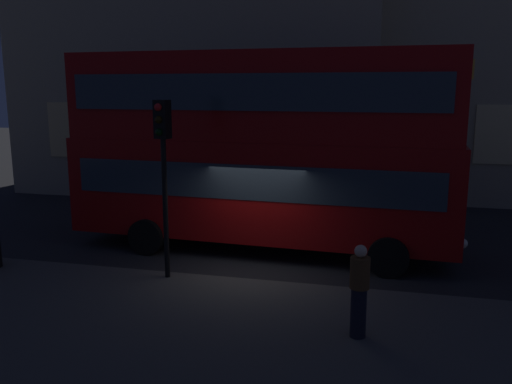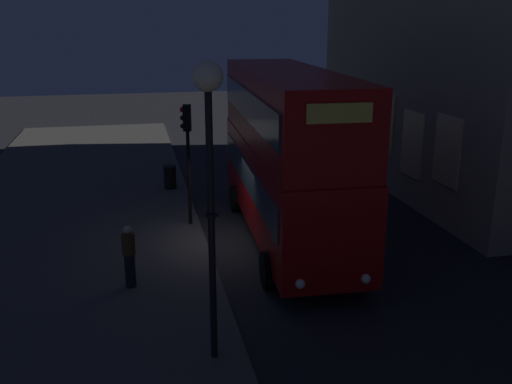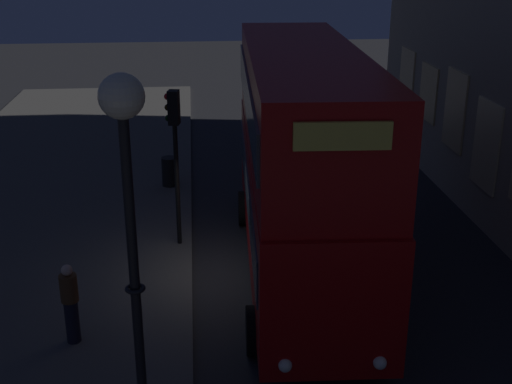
{
  "view_description": "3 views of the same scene",
  "coord_description": "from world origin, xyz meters",
  "px_view_note": "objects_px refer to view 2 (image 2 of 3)",
  "views": [
    {
      "loc": [
        3.0,
        -12.08,
        4.46
      ],
      "look_at": [
        0.07,
        0.17,
        1.97
      ],
      "focal_mm": 37.09,
      "sensor_mm": 36.0,
      "label": 1
    },
    {
      "loc": [
        16.75,
        -2.88,
        6.84
      ],
      "look_at": [
        -0.17,
        0.82,
        1.59
      ],
      "focal_mm": 40.01,
      "sensor_mm": 36.0,
      "label": 2
    },
    {
      "loc": [
        14.58,
        -0.64,
        7.66
      ],
      "look_at": [
        -1.47,
        0.87,
        1.59
      ],
      "focal_mm": 47.27,
      "sensor_mm": 36.0,
      "label": 3
    }
  ],
  "objects_px": {
    "traffic_light_near_kerb": "(187,140)",
    "litter_bin": "(170,177)",
    "pedestrian": "(129,256)",
    "double_decker_bus": "(287,148)",
    "street_lamp": "(209,137)"
  },
  "relations": [
    {
      "from": "traffic_light_near_kerb",
      "to": "litter_bin",
      "type": "bearing_deg",
      "value": -164.81
    },
    {
      "from": "street_lamp",
      "to": "pedestrian",
      "type": "bearing_deg",
      "value": -155.66
    },
    {
      "from": "traffic_light_near_kerb",
      "to": "pedestrian",
      "type": "bearing_deg",
      "value": -13.58
    },
    {
      "from": "litter_bin",
      "to": "double_decker_bus",
      "type": "bearing_deg",
      "value": 28.71
    },
    {
      "from": "street_lamp",
      "to": "litter_bin",
      "type": "distance_m",
      "value": 13.34
    },
    {
      "from": "double_decker_bus",
      "to": "traffic_light_near_kerb",
      "type": "height_order",
      "value": "double_decker_bus"
    },
    {
      "from": "double_decker_bus",
      "to": "street_lamp",
      "type": "xyz_separation_m",
      "value": [
        6.61,
        -3.33,
        1.78
      ]
    },
    {
      "from": "pedestrian",
      "to": "traffic_light_near_kerb",
      "type": "bearing_deg",
      "value": 25.16
    },
    {
      "from": "traffic_light_near_kerb",
      "to": "street_lamp",
      "type": "xyz_separation_m",
      "value": [
        8.16,
        -0.36,
        1.71
      ]
    },
    {
      "from": "double_decker_bus",
      "to": "litter_bin",
      "type": "distance_m",
      "value": 7.31
    },
    {
      "from": "traffic_light_near_kerb",
      "to": "pedestrian",
      "type": "height_order",
      "value": "traffic_light_near_kerb"
    },
    {
      "from": "double_decker_bus",
      "to": "litter_bin",
      "type": "bearing_deg",
      "value": -148.69
    },
    {
      "from": "traffic_light_near_kerb",
      "to": "litter_bin",
      "type": "height_order",
      "value": "traffic_light_near_kerb"
    },
    {
      "from": "double_decker_bus",
      "to": "pedestrian",
      "type": "distance_m",
      "value": 6.12
    },
    {
      "from": "pedestrian",
      "to": "litter_bin",
      "type": "relative_size",
      "value": 1.79
    }
  ]
}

